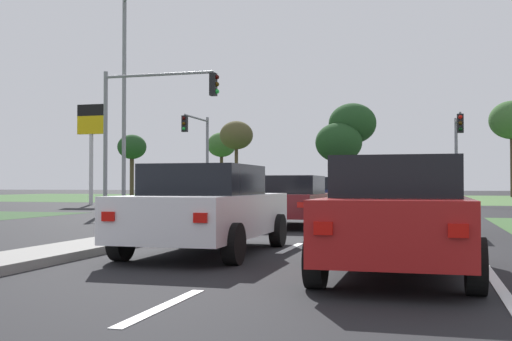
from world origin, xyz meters
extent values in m
plane|color=black|center=(0.00, 30.00, 0.00)|extent=(200.00, 200.00, 0.00)
cube|color=#385B2D|center=(-25.50, 54.50, 0.00)|extent=(35.00, 35.00, 0.01)
cube|color=gray|center=(0.00, 11.00, 0.07)|extent=(1.20, 22.00, 0.14)
cube|color=#ADA89E|center=(0.00, 55.00, 0.07)|extent=(1.20, 36.00, 0.14)
cube|color=silver|center=(3.50, 4.34, 0.01)|extent=(0.14, 2.00, 0.01)
cube|color=silver|center=(3.50, 10.34, 0.01)|extent=(0.14, 2.00, 0.01)
cube|color=silver|center=(3.50, 16.34, 0.01)|extent=(0.14, 2.00, 0.01)
cube|color=silver|center=(3.50, 22.34, 0.01)|extent=(0.14, 2.00, 0.01)
cube|color=silver|center=(3.50, 28.34, 0.01)|extent=(0.14, 2.00, 0.01)
cube|color=silver|center=(6.85, 12.00, 0.01)|extent=(0.14, 24.00, 0.01)
cube|color=silver|center=(3.80, 23.00, 0.01)|extent=(6.40, 0.50, 0.01)
cube|color=silver|center=(-6.40, 24.80, 0.01)|extent=(0.70, 2.80, 0.01)
cube|color=silver|center=(-5.25, 24.80, 0.01)|extent=(0.70, 2.80, 0.01)
cube|color=silver|center=(-4.10, 24.80, 0.01)|extent=(0.70, 2.80, 0.01)
cube|color=silver|center=(-2.95, 24.80, 0.01)|extent=(0.70, 2.80, 0.01)
cube|color=silver|center=(-1.80, 24.80, 0.01)|extent=(0.70, 2.80, 0.01)
cube|color=silver|center=(-0.65, 24.80, 0.01)|extent=(0.70, 2.80, 0.01)
cube|color=silver|center=(0.50, 24.80, 0.01)|extent=(0.70, 2.80, 0.01)
cube|color=silver|center=(1.65, 24.80, 0.01)|extent=(0.70, 2.80, 0.01)
cube|color=#A31919|center=(5.66, 7.20, 0.69)|extent=(1.77, 4.20, 0.73)
cube|color=black|center=(5.66, 7.05, 1.31)|extent=(1.56, 1.93, 0.52)
cube|color=red|center=(4.98, 5.08, 0.76)|extent=(0.20, 0.04, 0.14)
cube|color=red|center=(6.33, 5.08, 0.76)|extent=(0.20, 0.04, 0.14)
cylinder|color=black|center=(4.77, 8.54, 0.32)|extent=(0.22, 0.64, 0.64)
cylinder|color=black|center=(6.54, 8.54, 0.32)|extent=(0.22, 0.64, 0.64)
cylinder|color=black|center=(4.77, 5.86, 0.32)|extent=(0.22, 0.64, 0.64)
cylinder|color=black|center=(6.54, 5.86, 0.32)|extent=(0.22, 0.64, 0.64)
cube|color=#BCAD8E|center=(5.67, 14.72, 0.65)|extent=(1.76, 4.27, 0.67)
cube|color=black|center=(5.67, 14.57, 1.25)|extent=(1.55, 1.97, 0.52)
cube|color=red|center=(5.00, 12.56, 0.72)|extent=(0.20, 0.04, 0.14)
cube|color=red|center=(6.34, 12.56, 0.72)|extent=(0.20, 0.04, 0.14)
cylinder|color=black|center=(4.79, 16.09, 0.32)|extent=(0.22, 0.64, 0.64)
cylinder|color=black|center=(6.55, 16.09, 0.32)|extent=(0.22, 0.64, 0.64)
cylinder|color=black|center=(4.79, 13.35, 0.32)|extent=(0.22, 0.64, 0.64)
cylinder|color=black|center=(6.55, 13.35, 0.32)|extent=(0.22, 0.64, 0.64)
cube|color=maroon|center=(2.21, 16.57, 0.64)|extent=(1.87, 4.47, 0.63)
cube|color=black|center=(2.21, 16.42, 1.21)|extent=(1.65, 2.06, 0.52)
cube|color=red|center=(1.49, 14.32, 0.70)|extent=(0.20, 0.04, 0.14)
cube|color=red|center=(2.92, 14.32, 0.70)|extent=(0.20, 0.04, 0.14)
cylinder|color=black|center=(1.27, 18.01, 0.32)|extent=(0.22, 0.64, 0.64)
cylinder|color=black|center=(3.14, 18.01, 0.32)|extent=(0.22, 0.64, 0.64)
cylinder|color=black|center=(1.27, 15.14, 0.32)|extent=(0.22, 0.64, 0.64)
cylinder|color=black|center=(3.14, 15.14, 0.32)|extent=(0.22, 0.64, 0.64)
cube|color=silver|center=(2.26, 9.12, 0.68)|extent=(1.88, 4.55, 0.72)
cube|color=black|center=(2.26, 8.97, 1.30)|extent=(1.65, 2.09, 0.52)
cube|color=red|center=(1.54, 6.83, 0.75)|extent=(0.20, 0.04, 0.14)
cube|color=red|center=(2.97, 6.83, 0.75)|extent=(0.20, 0.04, 0.14)
cylinder|color=black|center=(1.32, 10.57, 0.32)|extent=(0.22, 0.64, 0.64)
cylinder|color=black|center=(3.19, 10.57, 0.32)|extent=(0.22, 0.64, 0.64)
cylinder|color=black|center=(1.32, 7.66, 0.32)|extent=(0.22, 0.64, 0.64)
cylinder|color=black|center=(3.19, 7.66, 0.32)|extent=(0.22, 0.64, 0.64)
cube|color=#161E47|center=(1.27, 28.96, 0.65)|extent=(4.25, 1.76, 0.66)
cube|color=black|center=(1.12, 28.96, 1.24)|extent=(1.95, 1.55, 0.52)
cube|color=red|center=(-0.87, 29.63, 0.71)|extent=(0.04, 0.20, 0.14)
cube|color=red|center=(-0.87, 28.29, 0.71)|extent=(0.04, 0.20, 0.14)
cylinder|color=black|center=(2.63, 29.84, 0.32)|extent=(0.64, 0.22, 0.64)
cylinder|color=black|center=(2.63, 28.08, 0.32)|extent=(0.64, 0.22, 0.64)
cylinder|color=black|center=(-0.09, 29.84, 0.32)|extent=(0.64, 0.22, 0.64)
cylinder|color=black|center=(-0.09, 28.08, 0.32)|extent=(0.64, 0.22, 0.64)
cube|color=navy|center=(0.88, 32.13, 0.71)|extent=(4.54, 1.72, 0.78)
cube|color=black|center=(0.73, 32.13, 1.36)|extent=(2.09, 1.52, 0.52)
cube|color=red|center=(-1.41, 32.78, 0.79)|extent=(0.04, 0.20, 0.14)
cube|color=red|center=(-1.41, 31.47, 0.79)|extent=(0.04, 0.20, 0.14)
cylinder|color=black|center=(2.33, 32.99, 0.32)|extent=(0.64, 0.22, 0.64)
cylinder|color=black|center=(2.33, 31.27, 0.32)|extent=(0.64, 0.22, 0.64)
cylinder|color=black|center=(-0.57, 32.99, 0.32)|extent=(0.64, 0.22, 0.64)
cylinder|color=black|center=(-0.57, 31.27, 0.32)|extent=(0.64, 0.22, 0.64)
cube|color=slate|center=(-2.20, 63.98, 0.68)|extent=(1.74, 4.36, 0.71)
cube|color=black|center=(-2.20, 64.13, 1.29)|extent=(1.53, 2.01, 0.52)
cube|color=red|center=(-1.54, 66.18, 0.75)|extent=(0.20, 0.04, 0.14)
cube|color=red|center=(-2.86, 66.18, 0.75)|extent=(0.20, 0.04, 0.14)
cylinder|color=black|center=(-1.33, 62.58, 0.32)|extent=(0.22, 0.64, 0.64)
cylinder|color=black|center=(-3.07, 62.58, 0.32)|extent=(0.22, 0.64, 0.64)
cylinder|color=black|center=(-1.33, 65.38, 0.32)|extent=(0.22, 0.64, 0.64)
cylinder|color=black|center=(-3.07, 65.38, 0.32)|extent=(0.22, 0.64, 0.64)
cylinder|color=gray|center=(-7.60, 36.60, 2.76)|extent=(0.18, 0.18, 5.53)
cylinder|color=gray|center=(-7.60, 34.66, 5.28)|extent=(0.12, 3.89, 0.12)
cube|color=black|center=(-7.60, 32.71, 4.75)|extent=(0.32, 0.26, 0.95)
sphere|color=#360503|center=(-7.60, 32.55, 5.05)|extent=(0.20, 0.20, 0.20)
sphere|color=#3A2405|center=(-7.60, 32.55, 4.75)|extent=(0.20, 0.20, 0.20)
sphere|color=green|center=(-7.60, 32.55, 4.45)|extent=(0.20, 0.20, 0.20)
cylinder|color=gray|center=(7.60, 36.60, 2.53)|extent=(0.18, 0.18, 5.05)
cylinder|color=gray|center=(7.60, 34.08, 4.80)|extent=(0.12, 5.03, 0.12)
cube|color=black|center=(7.60, 31.57, 4.28)|extent=(0.32, 0.26, 0.95)
sphere|color=red|center=(7.60, 31.41, 4.58)|extent=(0.20, 0.20, 0.20)
sphere|color=#3A2405|center=(7.60, 31.41, 4.28)|extent=(0.20, 0.20, 0.20)
sphere|color=black|center=(7.60, 31.41, 3.98)|extent=(0.20, 0.20, 0.20)
cylinder|color=gray|center=(-7.60, 23.40, 3.09)|extent=(0.18, 0.18, 6.18)
cylinder|color=gray|center=(-5.11, 23.40, 5.93)|extent=(4.99, 0.12, 0.12)
cube|color=black|center=(-2.61, 23.40, 5.40)|extent=(0.26, 0.32, 0.95)
sphere|color=#360503|center=(-2.45, 23.40, 5.70)|extent=(0.20, 0.20, 0.20)
sphere|color=#3A2405|center=(-2.45, 23.40, 5.40)|extent=(0.20, 0.20, 0.20)
sphere|color=green|center=(-2.45, 23.40, 5.10)|extent=(0.20, 0.20, 0.20)
cylinder|color=gray|center=(-8.59, 27.06, 5.25)|extent=(0.20, 0.20, 10.50)
cylinder|color=#232833|center=(0.18, 43.09, 0.52)|extent=(0.16, 0.16, 0.76)
cylinder|color=maroon|center=(0.18, 43.09, 1.29)|extent=(0.34, 0.34, 0.79)
sphere|color=tan|center=(0.18, 43.09, 1.80)|extent=(0.22, 0.22, 0.22)
cylinder|color=silver|center=(-13.67, 32.72, 2.14)|extent=(0.24, 0.24, 4.28)
cube|color=gold|center=(-13.67, 32.72, 4.83)|extent=(1.80, 0.24, 1.10)
cube|color=black|center=(-13.67, 32.72, 5.73)|extent=(1.80, 0.24, 0.70)
cylinder|color=#423323|center=(-25.87, 62.68, 2.27)|extent=(0.46, 0.46, 4.55)
ellipsoid|color=#1E421E|center=(-25.87, 62.68, 5.43)|extent=(3.22, 3.22, 2.73)
cylinder|color=#423323|center=(-16.99, 67.62, 2.45)|extent=(0.38, 0.38, 4.90)
ellipsoid|color=#38602D|center=(-16.99, 67.62, 5.82)|extent=(3.34, 3.34, 2.84)
cylinder|color=#423323|center=(-13.73, 62.85, 2.76)|extent=(0.38, 0.38, 5.51)
ellipsoid|color=#4C4728|center=(-13.73, 62.85, 6.49)|extent=(3.56, 3.56, 3.03)
cylinder|color=#423323|center=(-2.95, 64.07, 2.13)|extent=(0.30, 0.30, 4.26)
ellipsoid|color=#1E421E|center=(-2.95, 64.07, 5.60)|extent=(4.86, 4.86, 4.13)
cylinder|color=#423323|center=(-1.70, 65.67, 3.16)|extent=(0.35, 0.35, 6.33)
ellipsoid|color=#1E421E|center=(-1.70, 65.67, 7.71)|extent=(5.04, 5.04, 4.28)
ellipsoid|color=#38602D|center=(13.97, 64.29, 7.52)|extent=(4.42, 4.42, 3.76)
camera|label=1|loc=(6.05, -1.47, 1.22)|focal=44.31mm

